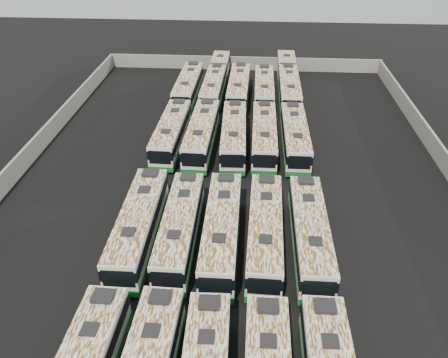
% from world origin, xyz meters
% --- Properties ---
extents(ground, '(140.00, 140.00, 0.00)m').
position_xyz_m(ground, '(0.00, 0.00, 0.00)').
color(ground, black).
rests_on(ground, ground).
extents(perimeter_wall, '(45.20, 73.20, 2.20)m').
position_xyz_m(perimeter_wall, '(0.00, 0.00, 1.10)').
color(perimeter_wall, slate).
rests_on(perimeter_wall, ground).
extents(bus_midfront_far_left, '(2.86, 12.94, 3.64)m').
position_xyz_m(bus_midfront_far_left, '(-7.27, -7.72, 1.86)').
color(bus_midfront_far_left, white).
rests_on(bus_midfront_far_left, ground).
extents(bus_midfront_left, '(2.66, 12.43, 3.50)m').
position_xyz_m(bus_midfront_left, '(-3.81, -7.75, 1.79)').
color(bus_midfront_left, white).
rests_on(bus_midfront_left, ground).
extents(bus_midfront_center, '(2.73, 12.84, 3.62)m').
position_xyz_m(bus_midfront_center, '(-0.36, -7.94, 1.85)').
color(bus_midfront_center, white).
rests_on(bus_midfront_center, ground).
extents(bus_midfront_right, '(2.97, 12.72, 3.57)m').
position_xyz_m(bus_midfront_right, '(3.16, -7.81, 1.83)').
color(bus_midfront_right, white).
rests_on(bus_midfront_right, ground).
extents(bus_midfront_far_right, '(2.68, 12.63, 3.56)m').
position_xyz_m(bus_midfront_far_right, '(6.77, -7.79, 1.82)').
color(bus_midfront_far_right, white).
rests_on(bus_midfront_far_right, ground).
extents(bus_midback_far_left, '(2.92, 12.64, 3.55)m').
position_xyz_m(bus_midback_far_left, '(-7.42, 9.07, 1.81)').
color(bus_midback_far_left, white).
rests_on(bus_midback_far_left, ground).
extents(bus_midback_left, '(3.06, 13.01, 3.65)m').
position_xyz_m(bus_midback_left, '(-3.90, 8.90, 1.87)').
color(bus_midback_left, white).
rests_on(bus_midback_left, ground).
extents(bus_midback_center, '(3.02, 12.80, 3.59)m').
position_xyz_m(bus_midback_center, '(-0.22, 8.90, 1.84)').
color(bus_midback_center, white).
rests_on(bus_midback_center, ground).
extents(bus_midback_right, '(2.71, 12.67, 3.57)m').
position_xyz_m(bus_midback_right, '(3.22, 9.07, 1.83)').
color(bus_midback_right, white).
rests_on(bus_midback_right, ground).
extents(bus_midback_far_right, '(2.72, 12.63, 3.56)m').
position_xyz_m(bus_midback_far_right, '(6.69, 9.06, 1.82)').
color(bus_midback_far_right, white).
rests_on(bus_midback_far_right, ground).
extents(bus_back_far_left, '(2.91, 12.86, 3.62)m').
position_xyz_m(bus_back_far_left, '(-7.43, 23.27, 1.85)').
color(bus_back_far_left, white).
rests_on(bus_back_far_left, ground).
extents(bus_back_left, '(3.02, 19.21, 3.48)m').
position_xyz_m(bus_back_left, '(-3.76, 26.39, 1.77)').
color(bus_back_left, white).
rests_on(bus_back_left, ground).
extents(bus_back_center, '(2.93, 12.91, 3.63)m').
position_xyz_m(bus_back_center, '(-0.25, 23.18, 1.86)').
color(bus_back_center, white).
rests_on(bus_back_center, ground).
extents(bus_back_right, '(2.66, 12.42, 3.50)m').
position_xyz_m(bus_back_right, '(3.32, 23.12, 1.79)').
color(bus_back_right, white).
rests_on(bus_back_right, ground).
extents(bus_back_far_right, '(2.90, 19.99, 3.62)m').
position_xyz_m(bus_back_far_right, '(6.85, 26.61, 1.85)').
color(bus_back_far_right, white).
rests_on(bus_back_far_right, ground).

